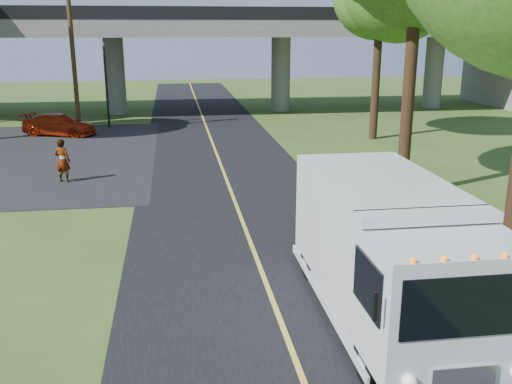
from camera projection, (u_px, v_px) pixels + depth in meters
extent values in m
plane|color=#3A4D1B|center=(283.00, 330.00, 11.69)|extent=(120.00, 120.00, 0.00)
cube|color=black|center=(232.00, 194.00, 21.19)|extent=(7.00, 90.00, 0.02)
cube|color=gold|center=(232.00, 194.00, 21.19)|extent=(0.12, 90.00, 0.01)
cube|color=slate|center=(198.00, 28.00, 40.46)|extent=(50.00, 9.00, 1.20)
cube|color=black|center=(201.00, 13.00, 36.02)|extent=(50.00, 0.25, 0.80)
cube|color=black|center=(195.00, 16.00, 44.39)|extent=(50.00, 0.25, 0.80)
cylinder|color=slate|center=(115.00, 76.00, 40.53)|extent=(1.40, 1.40, 5.40)
cylinder|color=slate|center=(281.00, 74.00, 42.21)|extent=(1.40, 1.40, 5.40)
cylinder|color=slate|center=(434.00, 72.00, 43.89)|extent=(1.40, 1.40, 5.40)
cylinder|color=black|center=(106.00, 85.00, 34.85)|extent=(0.14, 0.14, 5.20)
imported|color=black|center=(104.00, 52.00, 34.30)|extent=(0.18, 0.22, 1.10)
cylinder|color=#472D19|center=(73.00, 55.00, 32.21)|extent=(0.26, 0.26, 9.00)
cylinder|color=#382314|center=(409.00, 90.00, 20.05)|extent=(0.44, 0.44, 7.70)
cylinder|color=#382314|center=(376.00, 78.00, 31.05)|extent=(0.44, 0.44, 6.65)
cube|color=silver|center=(374.00, 228.00, 12.48)|extent=(2.53, 4.61, 2.35)
cube|color=silver|center=(440.00, 299.00, 9.42)|extent=(2.52, 1.89, 2.14)
cube|color=black|center=(470.00, 306.00, 8.45)|extent=(2.19, 0.09, 0.99)
cube|color=silver|center=(377.00, 296.00, 12.48)|extent=(2.53, 6.07, 0.19)
cylinder|color=black|center=(370.00, 359.00, 9.80)|extent=(0.30, 0.94, 0.94)
cylinder|color=black|center=(486.00, 350.00, 10.09)|extent=(0.30, 0.94, 0.94)
cylinder|color=black|center=(311.00, 260.00, 13.98)|extent=(0.30, 0.94, 0.94)
cylinder|color=black|center=(394.00, 256.00, 14.27)|extent=(0.30, 0.94, 0.94)
imported|color=#9E2309|center=(59.00, 125.00, 32.81)|extent=(4.56, 3.01, 1.23)
imported|color=gray|center=(63.00, 161.00, 22.69)|extent=(0.75, 0.62, 1.76)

